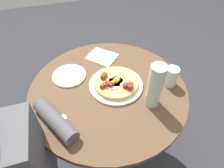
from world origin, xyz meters
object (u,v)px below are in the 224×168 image
bread_plate (69,75)px  salt_shaker (64,120)px  fork (101,58)px  dining_table (108,107)px  pizza_plate (116,85)px  water_glass (171,77)px  breakfast_pizza (116,83)px  water_bottle (155,86)px  knife (103,54)px

bread_plate → salt_shaker: size_ratio=4.13×
fork → dining_table: bearing=-51.1°
pizza_plate → water_glass: (-0.28, 0.07, 0.05)m
water_glass → breakfast_pizza: bearing=-13.2°
dining_table → salt_shaker: 0.35m
dining_table → breakfast_pizza: breakfast_pizza is taller
dining_table → water_glass: size_ratio=7.77×
fork → breakfast_pizza: bearing=-41.5°
bread_plate → breakfast_pizza: bearing=146.2°
bread_plate → fork: bearing=-153.3°
pizza_plate → water_glass: bearing=166.4°
water_glass → water_bottle: 0.18m
breakfast_pizza → salt_shaker: breakfast_pizza is taller
pizza_plate → breakfast_pizza: bearing=40.4°
fork → water_bottle: bearing=-25.4°
water_glass → salt_shaker: size_ratio=2.37×
pizza_plate → salt_shaker: 0.33m
breakfast_pizza → water_glass: 0.29m
bread_plate → water_bottle: size_ratio=0.81×
knife → water_bottle: bearing=-29.4°
breakfast_pizza → salt_shaker: 0.33m
dining_table → knife: knife is taller
pizza_plate → knife: (-0.01, -0.28, 0.00)m
breakfast_pizza → water_glass: (-0.28, 0.07, 0.03)m
fork → knife: size_ratio=1.00×
breakfast_pizza → fork: 0.26m
dining_table → pizza_plate: size_ratio=2.92×
breakfast_pizza → water_glass: size_ratio=2.18×
bread_plate → salt_shaker: bearing=78.5°
water_glass → fork: bearing=-47.3°
breakfast_pizza → knife: bearing=-91.6°
water_bottle → salt_shaker: bearing=-0.8°
breakfast_pizza → bread_plate: breakfast_pizza is taller
bread_plate → pizza_plate: bearing=146.7°
fork → salt_shaker: (0.27, 0.41, 0.02)m
fork → knife: 0.04m
salt_shaker → dining_table: bearing=-147.4°
pizza_plate → bread_plate: pizza_plate is taller
bread_plate → fork: size_ratio=1.05×
water_glass → salt_shaker: 0.58m
pizza_plate → bread_plate: (0.23, -0.15, -0.00)m
knife → salt_shaker: size_ratio=3.95×
water_bottle → pizza_plate: bearing=-50.5°
knife → water_glass: water_glass is taller
water_bottle → knife: bearing=-74.1°
dining_table → bread_plate: bread_plate is taller
bread_plate → salt_shaker: (0.06, 0.30, 0.02)m
dining_table → water_glass: (-0.32, 0.07, 0.22)m
dining_table → breakfast_pizza: 0.20m
dining_table → water_glass: 0.40m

